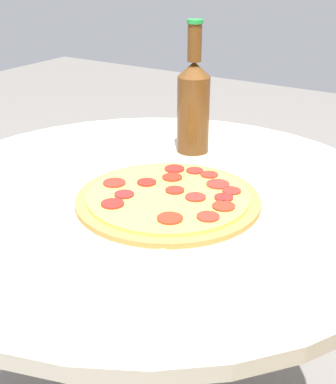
# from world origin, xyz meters

# --- Properties ---
(table) EXTENTS (0.94, 0.94, 0.78)m
(table) POSITION_xyz_m (0.00, 0.00, 0.57)
(table) COLOR #B2A893
(table) RESTS_ON ground_plane
(pizza) EXTENTS (0.33, 0.33, 0.02)m
(pizza) POSITION_xyz_m (0.03, 0.05, 0.78)
(pizza) COLOR #B77F3D
(pizza) RESTS_ON table
(beer_bottle) EXTENTS (0.07, 0.07, 0.28)m
(beer_bottle) POSITION_xyz_m (-0.23, -0.05, 0.88)
(beer_bottle) COLOR #563314
(beer_bottle) RESTS_ON table
(napkin) EXTENTS (0.11, 0.08, 0.01)m
(napkin) POSITION_xyz_m (0.23, 0.16, 0.78)
(napkin) COLOR white
(napkin) RESTS_ON table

